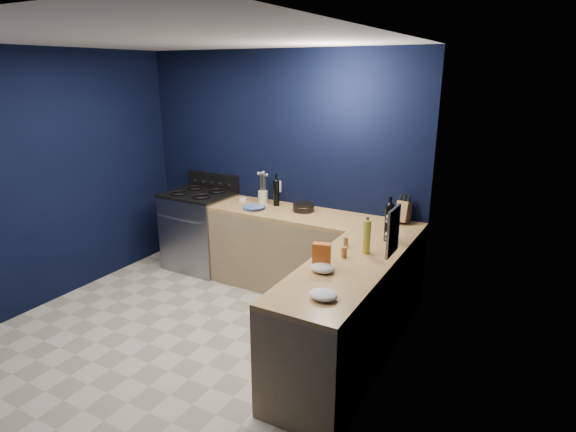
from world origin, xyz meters
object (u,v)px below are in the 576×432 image
Objects in this scene: plate_stack at (254,208)px; utensil_crock at (263,197)px; crouton_bag at (322,256)px; knife_block at (404,212)px; gas_range at (200,231)px.

plate_stack is 0.28m from utensil_crock.
knife_block is at bearing 63.95° from crouton_bag.
knife_block reaches higher than gas_range.
plate_stack is 1.69× the size of utensil_crock.
utensil_crock is 0.68× the size of crouton_bag.
plate_stack is 1.16× the size of crouton_bag.
knife_block is (2.45, 0.25, 0.55)m from gas_range.
gas_range is at bearing -170.97° from knife_block.
gas_range is 2.58m from crouton_bag.
crouton_bag is at bearing -44.63° from utensil_crock.
plate_stack is at bearing 123.60° from crouton_bag.
plate_stack is at bearing -80.35° from utensil_crock.
knife_block is 1.47m from crouton_bag.
knife_block is at bearing 12.34° from plate_stack.
crouton_bag is (-0.23, -1.45, -0.00)m from knife_block.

